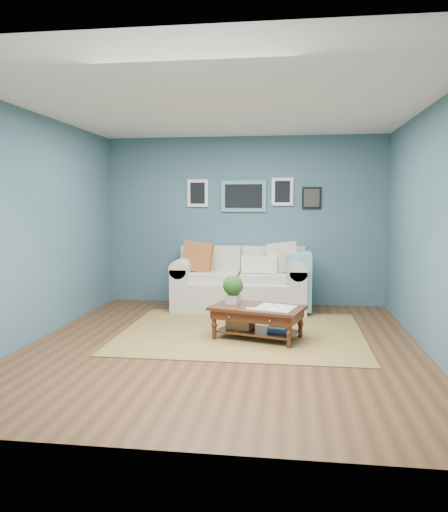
# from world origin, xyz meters

# --- Properties ---
(room_shell) EXTENTS (5.00, 5.02, 2.70)m
(room_shell) POSITION_xyz_m (0.00, 0.06, 1.36)
(room_shell) COLOR brown
(room_shell) RESTS_ON ground
(area_rug) EXTENTS (3.00, 2.40, 0.01)m
(area_rug) POSITION_xyz_m (0.16, 0.58, 0.01)
(area_rug) COLOR brown
(area_rug) RESTS_ON ground
(loveseat) EXTENTS (2.08, 0.94, 1.07)m
(loveseat) POSITION_xyz_m (0.09, 2.03, 0.43)
(loveseat) COLOR beige
(loveseat) RESTS_ON ground
(coffee_table) EXTENTS (1.21, 0.90, 0.75)m
(coffee_table) POSITION_xyz_m (0.32, 0.34, 0.33)
(coffee_table) COLOR #35140B
(coffee_table) RESTS_ON ground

